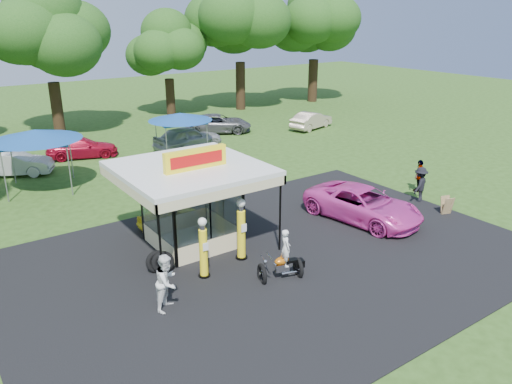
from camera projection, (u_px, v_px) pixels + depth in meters
ground at (309, 280)px, 17.93m from camera, size 120.00×120.00×0.00m
asphalt_apron at (275, 258)px, 19.46m from camera, size 20.00×14.00×0.04m
gas_station_kiosk at (191, 204)px, 20.08m from camera, size 5.40×5.40×4.18m
gas_pump_left at (203, 249)px, 17.72m from camera, size 0.43×0.43×2.33m
gas_pump_right at (241, 231)px, 19.02m from camera, size 0.47×0.47×2.51m
motorcycle at (284, 259)px, 17.75m from camera, size 1.75×1.18×1.98m
spare_tires at (160, 262)px, 18.28m from camera, size 1.06×0.73×0.87m
a_frame_sign at (447, 206)px, 23.52m from camera, size 0.54×0.58×0.88m
kiosk_car at (169, 216)px, 22.22m from camera, size 2.82×1.13×0.96m
pink_sedan at (363, 204)px, 22.81m from camera, size 3.42×5.88×1.54m
spectator_west at (167, 282)px, 15.89m from camera, size 1.18×1.15×1.92m
spectator_east_a at (420, 185)px, 24.96m from camera, size 1.33×1.02×1.81m
spectator_east_b at (419, 176)px, 26.45m from camera, size 1.09×0.68×1.74m
bg_car_a at (13, 164)px, 29.10m from camera, size 4.57×3.24×1.43m
bg_car_b at (82, 148)px, 32.73m from camera, size 4.85×3.04×1.31m
bg_car_c at (188, 138)px, 34.53m from camera, size 4.91×2.17×1.64m
bg_car_d at (218, 123)px, 39.47m from camera, size 5.73×4.67×1.45m
bg_car_e at (311, 120)px, 40.75m from camera, size 4.45×2.54×1.39m
tent_west at (35, 135)px, 26.05m from camera, size 4.70×4.70×3.29m
tent_east at (180, 117)px, 32.32m from camera, size 4.15×4.15×2.90m
oak_far_c at (47, 39)px, 36.81m from camera, size 9.61×9.61×11.33m
oak_far_d at (168, 50)px, 44.45m from camera, size 7.71×7.71×9.18m
oak_far_e at (240, 23)px, 46.44m from camera, size 10.55×10.55×12.56m
oak_far_f at (315, 27)px, 50.90m from camera, size 9.84×9.84×11.85m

